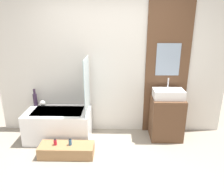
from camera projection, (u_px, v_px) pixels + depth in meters
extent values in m
plane|color=gray|center=(108.00, 184.00, 2.87)|extent=(12.00, 12.00, 0.00)
cube|color=silver|center=(111.00, 64.00, 3.94)|extent=(4.20, 0.06, 2.60)
cube|color=brown|center=(167.00, 65.00, 3.87)|extent=(0.77, 0.03, 2.60)
cube|color=#8C9EB2|center=(168.00, 60.00, 3.82)|extent=(0.42, 0.01, 0.56)
cube|color=white|center=(59.00, 124.00, 3.93)|extent=(1.13, 0.67, 0.54)
cube|color=silver|center=(58.00, 111.00, 3.85)|extent=(0.88, 0.47, 0.01)
cube|color=silver|center=(87.00, 86.00, 3.66)|extent=(0.01, 0.60, 0.94)
cube|color=#997047|center=(67.00, 150.00, 3.46)|extent=(0.86, 0.32, 0.19)
cube|color=brown|center=(166.00, 118.00, 3.93)|extent=(0.56, 0.48, 0.76)
cube|color=white|center=(168.00, 94.00, 3.78)|extent=(0.52, 0.32, 0.15)
cylinder|color=silver|center=(168.00, 83.00, 3.81)|extent=(0.02, 0.02, 0.18)
cylinder|color=#2D1E33|center=(35.00, 100.00, 4.05)|extent=(0.08, 0.08, 0.23)
cylinder|color=#2D1E33|center=(34.00, 92.00, 4.00)|extent=(0.04, 0.04, 0.10)
sphere|color=silver|center=(43.00, 103.00, 4.05)|extent=(0.11, 0.11, 0.11)
cylinder|color=#B21928|center=(55.00, 142.00, 3.42)|extent=(0.05, 0.05, 0.08)
cylinder|color=black|center=(55.00, 140.00, 3.40)|extent=(0.03, 0.03, 0.02)
cylinder|color=#2D567A|center=(70.00, 142.00, 3.41)|extent=(0.05, 0.05, 0.09)
cylinder|color=black|center=(70.00, 139.00, 3.39)|extent=(0.03, 0.03, 0.02)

